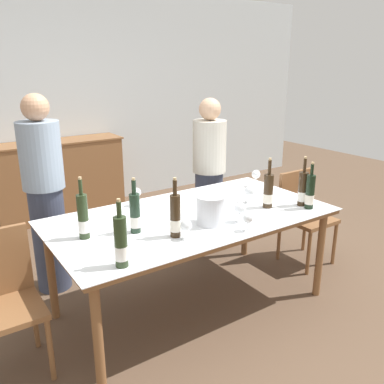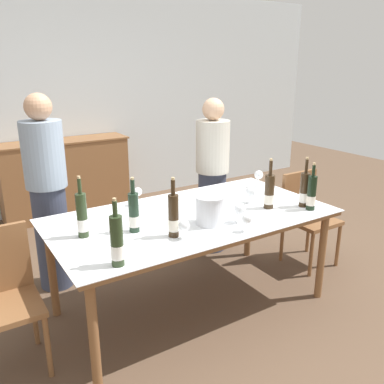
{
  "view_description": "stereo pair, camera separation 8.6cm",
  "coord_description": "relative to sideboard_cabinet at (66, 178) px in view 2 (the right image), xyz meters",
  "views": [
    {
      "loc": [
        -1.61,
        -2.36,
        1.87
      ],
      "look_at": [
        0.0,
        0.0,
        0.96
      ],
      "focal_mm": 38.0,
      "sensor_mm": 36.0,
      "label": 1
    },
    {
      "loc": [
        -1.54,
        -2.41,
        1.87
      ],
      "look_at": [
        0.0,
        0.0,
        0.96
      ],
      "focal_mm": 38.0,
      "sensor_mm": 36.0,
      "label": 2
    }
  ],
  "objects": [
    {
      "name": "wine_bottle_6",
      "position": [
        -0.27,
        -2.66,
        0.43
      ],
      "size": [
        0.07,
        0.07,
        0.38
      ],
      "color": "#1E3323",
      "rests_on": "dining_table"
    },
    {
      "name": "ground_plane",
      "position": [
        0.23,
        -2.61,
        -0.48
      ],
      "size": [
        12.0,
        12.0,
        0.0
      ],
      "primitive_type": "plane",
      "color": "brown"
    },
    {
      "name": "wine_bottle_1",
      "position": [
        1.07,
        -3.0,
        0.43
      ],
      "size": [
        0.07,
        0.07,
        0.37
      ],
      "color": "black",
      "rests_on": "dining_table"
    },
    {
      "name": "wine_bottle_0",
      "position": [
        0.82,
        -2.8,
        0.43
      ],
      "size": [
        0.08,
        0.08,
        0.4
      ],
      "color": "#332314",
      "rests_on": "dining_table"
    },
    {
      "name": "ice_bucket",
      "position": [
        0.24,
        -2.83,
        0.41
      ],
      "size": [
        0.21,
        0.21,
        0.21
      ],
      "color": "silver",
      "rests_on": "dining_table"
    },
    {
      "name": "wine_bottle_3",
      "position": [
        -0.59,
        -2.56,
        0.44
      ],
      "size": [
        0.07,
        0.07,
        0.41
      ],
      "color": "#28381E",
      "rests_on": "dining_table"
    },
    {
      "name": "wine_glass_1",
      "position": [
        -0.05,
        -2.95,
        0.39
      ],
      "size": [
        0.08,
        0.08,
        0.13
      ],
      "color": "white",
      "rests_on": "dining_table"
    },
    {
      "name": "dining_table",
      "position": [
        0.23,
        -2.61,
        0.24
      ],
      "size": [
        2.11,
        1.11,
        0.78
      ],
      "color": "brown",
      "rests_on": "ground_plane"
    },
    {
      "name": "chair_left_end",
      "position": [
        -1.12,
        -2.52,
        0.04
      ],
      "size": [
        0.42,
        0.42,
        0.91
      ],
      "color": "brown",
      "rests_on": "ground_plane"
    },
    {
      "name": "wine_glass_4",
      "position": [
        0.78,
        -2.63,
        0.39
      ],
      "size": [
        0.08,
        0.08,
        0.14
      ],
      "color": "white",
      "rests_on": "dining_table"
    },
    {
      "name": "wine_bottle_5",
      "position": [
        -0.08,
        -2.87,
        0.44
      ],
      "size": [
        0.07,
        0.07,
        0.4
      ],
      "color": "#332314",
      "rests_on": "dining_table"
    },
    {
      "name": "chair_right_end",
      "position": [
        1.58,
        -2.52,
        0.03
      ],
      "size": [
        0.42,
        0.42,
        0.88
      ],
      "color": "brown",
      "rests_on": "ground_plane"
    },
    {
      "name": "person_host",
      "position": [
        -0.6,
        -1.69,
        0.35
      ],
      "size": [
        0.33,
        0.33,
        1.65
      ],
      "color": "#383F56",
      "rests_on": "ground_plane"
    },
    {
      "name": "sideboard_cabinet",
      "position": [
        0.0,
        0.0,
        0.0
      ],
      "size": [
        1.59,
        0.46,
        0.96
      ],
      "color": "brown",
      "rests_on": "ground_plane"
    },
    {
      "name": "wine_glass_3",
      "position": [
        0.43,
        -2.92,
        0.4
      ],
      "size": [
        0.09,
        0.09,
        0.15
      ],
      "color": "white",
      "rests_on": "dining_table"
    },
    {
      "name": "wine_glass_5",
      "position": [
        -0.02,
        -2.19,
        0.4
      ],
      "size": [
        0.07,
        0.07,
        0.15
      ],
      "color": "white",
      "rests_on": "dining_table"
    },
    {
      "name": "wine_glass_2",
      "position": [
        0.37,
        -3.07,
        0.38
      ],
      "size": [
        0.07,
        0.07,
        0.13
      ],
      "color": "white",
      "rests_on": "dining_table"
    },
    {
      "name": "wine_bottle_2",
      "position": [
        -0.55,
        -3.05,
        0.44
      ],
      "size": [
        0.08,
        0.08,
        0.4
      ],
      "color": "#28381E",
      "rests_on": "dining_table"
    },
    {
      "name": "wine_bottle_4",
      "position": [
        1.08,
        -2.92,
        0.43
      ],
      "size": [
        0.07,
        0.07,
        0.4
      ],
      "color": "#332314",
      "rests_on": "dining_table"
    },
    {
      "name": "person_guest_left",
      "position": [
        0.97,
        -1.82,
        0.3
      ],
      "size": [
        0.33,
        0.33,
        1.56
      ],
      "color": "#383F56",
      "rests_on": "ground_plane"
    },
    {
      "name": "back_wall",
      "position": [
        0.23,
        0.29,
        0.92
      ],
      "size": [
        8.0,
        0.1,
        2.8
      ],
      "color": "silver",
      "rests_on": "ground_plane"
    },
    {
      "name": "wine_glass_0",
      "position": [
        1.13,
        -2.33,
        0.41
      ],
      "size": [
        0.08,
        0.08,
        0.16
      ],
      "color": "white",
      "rests_on": "dining_table"
    }
  ]
}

